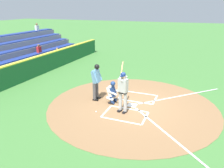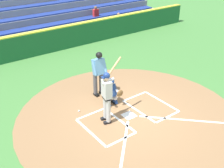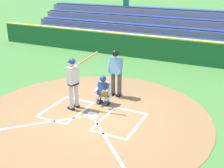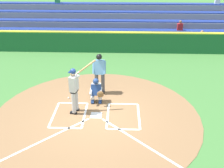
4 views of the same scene
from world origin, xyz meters
name	(u,v)px [view 2 (image 2 of 4)]	position (x,y,z in m)	size (l,w,h in m)	color
ground_plane	(129,116)	(0.00, 0.00, 0.00)	(120.00, 120.00, 0.00)	#427A38
dirt_circle	(129,116)	(0.00, 0.00, 0.01)	(8.00, 8.00, 0.01)	olive
home_plate_and_chalk	(146,127)	(0.00, 0.88, 0.01)	(7.93, 4.91, 0.01)	white
batter	(107,94)	(0.82, -0.21, 1.10)	(1.04, 0.56, 2.13)	#BCBCBC
catcher	(111,91)	(0.07, -0.99, 0.59)	(0.59, 0.60, 1.13)	black
plate_umpire	(99,71)	(0.00, -1.89, 1.08)	(0.58, 0.41, 1.86)	#4C4C51
baseball	(79,111)	(1.31, -1.29, 0.04)	(0.07, 0.07, 0.07)	white
backstop_wall	(40,43)	(0.00, -7.50, 0.65)	(22.00, 0.36, 1.31)	#1E6033
bleacher_stand	(18,25)	(-0.01, -10.76, 0.85)	(20.00, 4.25, 3.00)	gray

